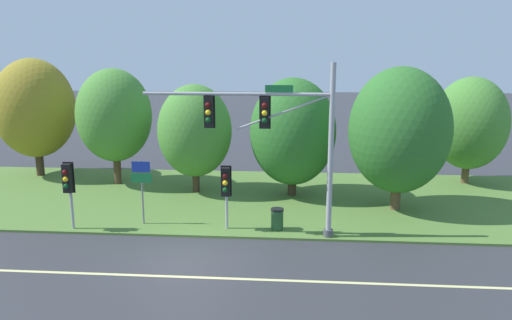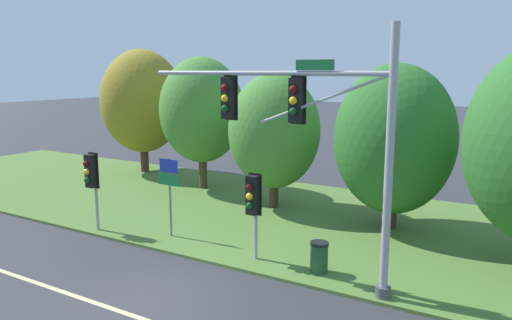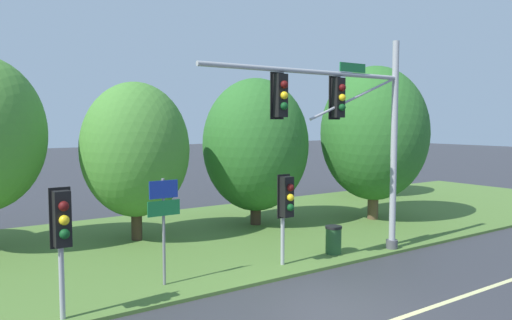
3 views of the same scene
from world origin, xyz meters
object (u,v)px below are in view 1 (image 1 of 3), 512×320
Objects in this scene: trash_bin at (277,219)px; tree_left_of_mast at (114,116)px; tree_nearest_road at (35,108)px; tree_mid_verge at (293,132)px; route_sign_post at (142,181)px; pedestrian_signal_further_along at (68,182)px; tree_behind_signpost at (195,131)px; traffic_signal_mast at (278,131)px; tree_tall_centre at (400,131)px; tree_right_far at (470,123)px; pedestrian_signal_near_kerb at (226,185)px.

tree_left_of_mast is at bearing 143.91° from trash_bin.
tree_mid_verge is at bearing -11.33° from tree_nearest_road.
pedestrian_signal_further_along is at bearing -160.22° from route_sign_post.
tree_left_of_mast reaches higher than tree_behind_signpost.
tree_mid_verge is at bearing 84.84° from traffic_signal_mast.
tree_tall_centre reaches higher than route_sign_post.
tree_right_far is at bearing 41.50° from traffic_signal_mast.
tree_behind_signpost is 5.23m from tree_mid_verge.
tree_behind_signpost is (-2.46, 5.81, 1.37)m from pedestrian_signal_near_kerb.
tree_nearest_road is 21.23m from tree_tall_centre.
tree_tall_centre is (7.78, 3.54, 1.87)m from pedestrian_signal_near_kerb.
tree_mid_verge is at bearing 83.79° from trash_bin.
pedestrian_signal_further_along reaches higher than route_sign_post.
tree_nearest_road is at bearing 145.78° from pedestrian_signal_near_kerb.
tree_tall_centre is 7.36× the size of trash_bin.
tree_right_far is 6.59× the size of trash_bin.
tree_nearest_road is 17.61m from trash_bin.
route_sign_post is at bearing 19.78° from pedestrian_signal_further_along.
traffic_signal_mast is at bearing -86.60° from trash_bin.
traffic_signal_mast is 17.60m from tree_nearest_road.
tree_right_far is (12.80, 8.91, 1.50)m from pedestrian_signal_near_kerb.
tree_left_of_mast is (-3.55, 6.66, 2.02)m from route_sign_post.
trash_bin is (8.80, 0.76, -1.65)m from pedestrian_signal_further_along.
tree_right_far reaches higher than pedestrian_signal_further_along.
traffic_signal_mast is 1.33× the size of tree_behind_signpost.
tree_nearest_road is 1.15× the size of tree_mid_verge.
traffic_signal_mast reaches higher than pedestrian_signal_near_kerb.
tree_mid_verge is (9.38, 6.14, 1.27)m from pedestrian_signal_further_along.
traffic_signal_mast is 1.26× the size of tree_right_far.
trash_bin is (-0.04, 0.67, -3.94)m from traffic_signal_mast.
trash_bin is (9.50, -6.92, -3.49)m from tree_left_of_mast.
pedestrian_signal_further_along is 15.07m from tree_tall_centre.
tree_right_far is at bearing 39.31° from trash_bin.
tree_right_far is at bearing 5.04° from tree_left_of_mast.
tree_left_of_mast is 7.10× the size of trash_bin.
pedestrian_signal_near_kerb is 15.64m from tree_nearest_road.
tree_nearest_road is 7.67× the size of trash_bin.
tree_mid_verge reaches higher than tree_right_far.
trash_bin is at bearing 93.40° from traffic_signal_mast.
tree_right_far is (10.04, 3.32, 0.09)m from tree_mid_verge.
tree_left_of_mast is at bearing -16.02° from tree_nearest_road.
traffic_signal_mast reaches higher than tree_tall_centre.
pedestrian_signal_further_along is 11.28m from tree_mid_verge.
tree_nearest_road reaches higher than route_sign_post.
pedestrian_signal_further_along is 0.48× the size of tree_mid_verge.
tree_behind_signpost is at bearing -15.64° from tree_nearest_road.
trash_bin is at bearing 5.54° from pedestrian_signal_near_kerb.
tree_mid_verge is 1.01× the size of tree_right_far.
pedestrian_signal_further_along is at bearing -84.78° from tree_left_of_mast.
tree_nearest_road is at bearing 137.65° from route_sign_post.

